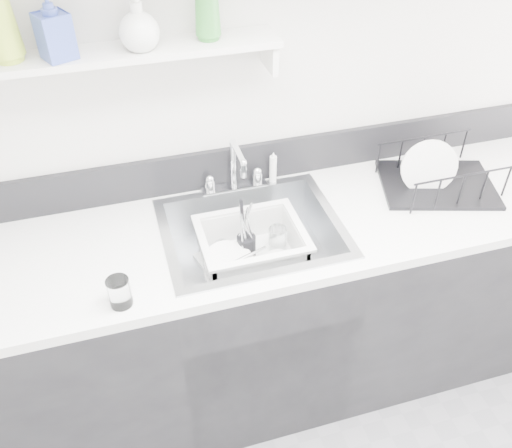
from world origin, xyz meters
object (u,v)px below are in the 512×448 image
object	(u,v)px
sink	(252,247)
wash_tub	(252,248)
dish_rack	(440,170)
counter_run	(253,314)

from	to	relation	value
sink	wash_tub	xyz separation A→B (m)	(-0.00, 0.00, -0.00)
wash_tub	dish_rack	size ratio (longest dim) A/B	0.88
counter_run	wash_tub	distance (m)	0.37
wash_tub	dish_rack	distance (m)	0.80
counter_run	sink	world-z (taller)	sink
counter_run	sink	xyz separation A→B (m)	(0.00, 0.00, 0.37)
counter_run	sink	bearing A→B (deg)	0.00
wash_tub	sink	bearing A→B (deg)	-54.14
sink	dish_rack	distance (m)	0.79
counter_run	dish_rack	size ratio (longest dim) A/B	7.36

